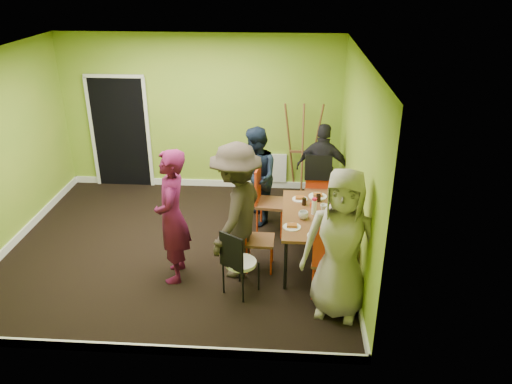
# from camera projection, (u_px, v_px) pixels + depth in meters

# --- Properties ---
(ground) EXTENTS (5.00, 5.00, 0.00)m
(ground) POSITION_uv_depth(u_px,v_px,m) (180.00, 246.00, 7.45)
(ground) COLOR black
(ground) RESTS_ON ground
(room_walls) EXTENTS (5.04, 4.54, 2.82)m
(room_walls) POSITION_uv_depth(u_px,v_px,m) (175.00, 185.00, 7.07)
(room_walls) COLOR #77A42A
(room_walls) RESTS_ON ground
(dining_table) EXTENTS (0.90, 1.50, 0.75)m
(dining_table) POSITION_uv_depth(u_px,v_px,m) (315.00, 218.00, 6.80)
(dining_table) COLOR black
(dining_table) RESTS_ON ground
(chair_left_far) EXTENTS (0.49, 0.49, 1.07)m
(chair_left_far) POSITION_uv_depth(u_px,v_px,m) (266.00, 197.00, 7.62)
(chair_left_far) COLOR red
(chair_left_far) RESTS_ON ground
(chair_left_near) EXTENTS (0.40, 0.39, 0.93)m
(chair_left_near) POSITION_uv_depth(u_px,v_px,m) (254.00, 234.00, 6.73)
(chair_left_near) COLOR red
(chair_left_near) RESTS_ON ground
(chair_back_end) EXTENTS (0.43, 0.51, 1.05)m
(chair_back_end) POSITION_uv_depth(u_px,v_px,m) (318.00, 174.00, 8.06)
(chair_back_end) COLOR red
(chair_back_end) RESTS_ON ground
(chair_front_end) EXTENTS (0.50, 0.50, 1.05)m
(chair_front_end) POSITION_uv_depth(u_px,v_px,m) (330.00, 257.00, 6.09)
(chair_front_end) COLOR red
(chair_front_end) RESTS_ON ground
(chair_bentwood) EXTENTS (0.49, 0.49, 0.91)m
(chair_bentwood) POSITION_uv_depth(u_px,v_px,m) (238.00, 260.00, 6.18)
(chair_bentwood) COLOR black
(chair_bentwood) RESTS_ON ground
(easel) EXTENTS (0.68, 0.64, 1.71)m
(easel) POSITION_uv_depth(u_px,v_px,m) (302.00, 150.00, 8.81)
(easel) COLOR brown
(easel) RESTS_ON ground
(plate_near_left) EXTENTS (0.22, 0.22, 0.01)m
(plate_near_left) POSITION_uv_depth(u_px,v_px,m) (300.00, 199.00, 7.19)
(plate_near_left) COLOR white
(plate_near_left) RESTS_ON dining_table
(plate_near_right) EXTENTS (0.23, 0.23, 0.01)m
(plate_near_right) POSITION_uv_depth(u_px,v_px,m) (292.00, 227.00, 6.43)
(plate_near_right) COLOR white
(plate_near_right) RESTS_ON dining_table
(plate_far_back) EXTENTS (0.27, 0.27, 0.01)m
(plate_far_back) POSITION_uv_depth(u_px,v_px,m) (318.00, 196.00, 7.27)
(plate_far_back) COLOR white
(plate_far_back) RESTS_ON dining_table
(plate_far_front) EXTENTS (0.25, 0.25, 0.01)m
(plate_far_front) POSITION_uv_depth(u_px,v_px,m) (317.00, 236.00, 6.23)
(plate_far_front) COLOR white
(plate_far_front) RESTS_ON dining_table
(plate_wall_back) EXTENTS (0.26, 0.26, 0.01)m
(plate_wall_back) POSITION_uv_depth(u_px,v_px,m) (338.00, 211.00, 6.85)
(plate_wall_back) COLOR white
(plate_wall_back) RESTS_ON dining_table
(plate_wall_front) EXTENTS (0.21, 0.21, 0.01)m
(plate_wall_front) POSITION_uv_depth(u_px,v_px,m) (337.00, 220.00, 6.59)
(plate_wall_front) COLOR white
(plate_wall_front) RESTS_ON dining_table
(thermos) EXTENTS (0.07, 0.07, 0.21)m
(thermos) POSITION_uv_depth(u_px,v_px,m) (314.00, 207.00, 6.74)
(thermos) COLOR white
(thermos) RESTS_ON dining_table
(blue_bottle) EXTENTS (0.07, 0.07, 0.22)m
(blue_bottle) POSITION_uv_depth(u_px,v_px,m) (332.00, 221.00, 6.36)
(blue_bottle) COLOR blue
(blue_bottle) RESTS_ON dining_table
(orange_bottle) EXTENTS (0.03, 0.03, 0.07)m
(orange_bottle) POSITION_uv_depth(u_px,v_px,m) (311.00, 205.00, 6.95)
(orange_bottle) COLOR red
(orange_bottle) RESTS_ON dining_table
(glass_mid) EXTENTS (0.06, 0.06, 0.11)m
(glass_mid) POSITION_uv_depth(u_px,v_px,m) (304.00, 202.00, 7.00)
(glass_mid) COLOR black
(glass_mid) RESTS_ON dining_table
(glass_back) EXTENTS (0.07, 0.07, 0.11)m
(glass_back) POSITION_uv_depth(u_px,v_px,m) (318.00, 198.00, 7.11)
(glass_back) COLOR black
(glass_back) RESTS_ON dining_table
(glass_front) EXTENTS (0.07, 0.07, 0.10)m
(glass_front) POSITION_uv_depth(u_px,v_px,m) (328.00, 226.00, 6.36)
(glass_front) COLOR black
(glass_front) RESTS_ON dining_table
(cup_a) EXTENTS (0.13, 0.13, 0.10)m
(cup_a) POSITION_uv_depth(u_px,v_px,m) (303.00, 215.00, 6.63)
(cup_a) COLOR white
(cup_a) RESTS_ON dining_table
(cup_b) EXTENTS (0.10, 0.10, 0.10)m
(cup_b) POSITION_uv_depth(u_px,v_px,m) (324.00, 208.00, 6.84)
(cup_b) COLOR white
(cup_b) RESTS_ON dining_table
(person_standing) EXTENTS (0.49, 0.70, 1.81)m
(person_standing) POSITION_uv_depth(u_px,v_px,m) (172.00, 217.00, 6.37)
(person_standing) COLOR #4E0D30
(person_standing) RESTS_ON ground
(person_left_far) EXTENTS (0.84, 0.93, 1.59)m
(person_left_far) POSITION_uv_depth(u_px,v_px,m) (256.00, 177.00, 7.83)
(person_left_far) COLOR black
(person_left_far) RESTS_ON ground
(person_left_near) EXTENTS (0.99, 1.34, 1.85)m
(person_left_near) POSITION_uv_depth(u_px,v_px,m) (236.00, 211.00, 6.46)
(person_left_near) COLOR #2E261E
(person_left_near) RESTS_ON ground
(person_back_end) EXTENTS (0.97, 0.60, 1.54)m
(person_back_end) POSITION_uv_depth(u_px,v_px,m) (323.00, 169.00, 8.19)
(person_back_end) COLOR black
(person_back_end) RESTS_ON ground
(person_front_end) EXTENTS (1.02, 0.79, 1.85)m
(person_front_end) POSITION_uv_depth(u_px,v_px,m) (341.00, 245.00, 5.70)
(person_front_end) COLOR gray
(person_front_end) RESTS_ON ground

